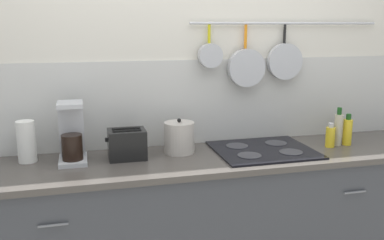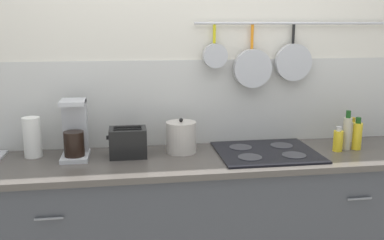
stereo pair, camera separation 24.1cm
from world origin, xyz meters
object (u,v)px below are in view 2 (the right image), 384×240
bottle_sesame_oil (357,135)px  toaster (128,142)px  paper_towel_roll (32,137)px  kettle (181,137)px  bottle_hot_sauce (338,140)px  coffee_maker (75,133)px  bottle_dish_soap (347,132)px  bottle_vinegar (352,131)px

bottle_sesame_oil → toaster: bearing=177.5°
paper_towel_roll → bottle_sesame_oil: size_ratio=1.16×
toaster → kettle: kettle is taller
bottle_hot_sauce → kettle: bearing=172.6°
bottle_hot_sauce → bottle_sesame_oil: 0.14m
coffee_maker → toaster: bearing=-7.3°
coffee_maker → bottle_hot_sauce: (1.55, -0.12, -0.07)m
kettle → bottle_sesame_oil: size_ratio=1.04×
bottle_dish_soap → bottle_hot_sauce: bearing=-159.3°
paper_towel_roll → bottle_hot_sauce: paper_towel_roll is taller
paper_towel_roll → bottle_hot_sauce: 1.81m
bottle_dish_soap → bottle_vinegar: (0.13, 0.18, -0.04)m
paper_towel_roll → bottle_sesame_oil: paper_towel_roll is taller
kettle → bottle_hot_sauce: size_ratio=1.37×
paper_towel_roll → bottle_dish_soap: size_ratio=0.96×
bottle_dish_soap → coffee_maker: bearing=176.6°
toaster → bottle_sesame_oil: bearing=-2.5°
coffee_maker → bottle_vinegar: bearing=2.7°
toaster → bottle_vinegar: bearing=4.8°
paper_towel_roll → toaster: bearing=-8.1°
paper_towel_roll → bottle_dish_soap: 1.87m
coffee_maker → bottle_vinegar: size_ratio=2.13×
coffee_maker → paper_towel_roll: bearing=170.9°
kettle → bottle_sesame_oil: 1.08m
kettle → paper_towel_roll: bearing=177.5°
bottle_hot_sauce → bottle_vinegar: size_ratio=0.97×
paper_towel_roll → bottle_sesame_oil: (1.93, -0.14, -0.03)m
toaster → bottle_hot_sauce: 1.26m
bottle_hot_sauce → bottle_vinegar: 0.29m
toaster → kettle: size_ratio=1.09×
coffee_maker → bottle_dish_soap: coffee_maker is taller
coffee_maker → bottle_vinegar: coffee_maker is taller
coffee_maker → bottle_vinegar: (1.76, 0.08, -0.07)m
bottle_dish_soap → toaster: bearing=177.5°
paper_towel_roll → kettle: 0.86m
bottle_dish_soap → bottle_sesame_oil: bearing=-3.1°
kettle → bottle_sesame_oil: (1.07, -0.10, -0.00)m
paper_towel_roll → kettle: paper_towel_roll is taller
kettle → bottle_sesame_oil: kettle is taller
kettle → bottle_sesame_oil: bearing=-5.4°
kettle → coffee_maker: bearing=-179.9°
toaster → bottle_dish_soap: bottle_dish_soap is taller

